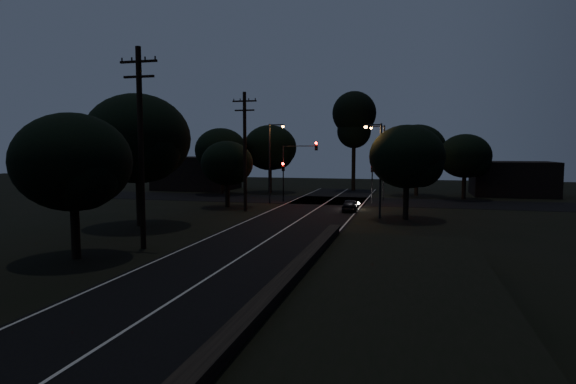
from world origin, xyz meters
The scene contains 22 objects.
road_surface centered at (0.00, 31.12, 0.01)m, with size 60.00×70.00×0.03m.
retaining_wall centered at (7.74, 3.00, 0.62)m, with size 6.93×26.00×1.60m.
utility_pole_mid centered at (-6.00, 15.00, 5.74)m, with size 2.20×0.30×11.00m.
utility_pole_far centered at (-6.00, 32.00, 5.48)m, with size 2.20×0.30×10.50m.
tree_left_b centered at (-7.80, 11.88, 4.75)m, with size 5.76×5.76×7.32m.
tree_left_c centered at (-10.24, 21.85, 6.08)m, with size 7.44×7.44×9.40m.
tree_left_d centered at (-8.33, 33.90, 4.05)m, with size 4.93×4.93×6.26m.
tree_far_nw centered at (-8.76, 49.86, 5.50)m, with size 6.71×6.71×8.50m.
tree_far_w centered at (-13.78, 45.87, 5.20)m, with size 6.28×6.28×8.00m.
tree_far_ne centered at (9.23, 49.87, 5.40)m, with size 6.60×6.60×8.35m.
tree_far_e centered at (14.20, 46.89, 4.61)m, with size 5.61×5.61×7.12m.
tree_right_a centered at (8.21, 29.88, 4.79)m, with size 5.81×5.81×7.39m.
tall_pine centered at (1.00, 55.00, 9.35)m, with size 5.71×5.71×12.99m.
building_left centered at (-20.00, 52.00, 2.20)m, with size 10.00×8.00×4.40m, color black.
building_right centered at (20.00, 53.00, 2.00)m, with size 9.00×7.00×4.00m, color black.
signal_left centered at (-4.60, 39.99, 2.84)m, with size 0.28×0.35×4.10m.
signal_right centered at (4.60, 39.99, 2.84)m, with size 0.28×0.35×4.10m.
signal_mast centered at (-2.91, 39.99, 4.34)m, with size 3.70×0.35×6.25m.
streetlight_a centered at (-5.31, 38.00, 4.64)m, with size 1.66×0.26×8.00m.
streetlight_b centered at (5.31, 44.00, 4.64)m, with size 1.66×0.26×8.00m.
streetlight_c centered at (5.83, 30.00, 4.35)m, with size 1.46×0.26×7.50m.
car centered at (3.20, 33.76, 0.55)m, with size 1.29×3.21×1.09m, color black.
Camera 1 is at (8.31, -8.53, 5.54)m, focal length 30.00 mm.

